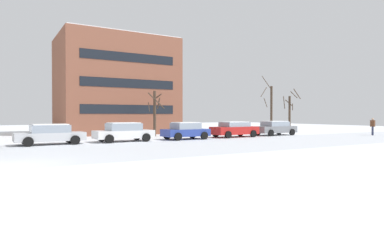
# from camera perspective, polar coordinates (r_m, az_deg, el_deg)

# --- Properties ---
(ground_plane) EXTENTS (120.00, 120.00, 0.00)m
(ground_plane) POSITION_cam_1_polar(r_m,az_deg,el_deg) (15.16, -28.45, -6.98)
(ground_plane) COLOR white
(road_surface) EXTENTS (80.00, 9.58, 0.00)m
(road_surface) POSITION_cam_1_polar(r_m,az_deg,el_deg) (18.92, -28.82, -5.43)
(road_surface) COLOR silver
(road_surface) RESTS_ON ground
(parked_car_silver) EXTENTS (4.53, 2.19, 1.41)m
(parked_car_silver) POSITION_cam_1_polar(r_m,az_deg,el_deg) (24.94, -23.05, -2.23)
(parked_car_silver) COLOR silver
(parked_car_silver) RESTS_ON ground
(parked_car_white) EXTENTS (4.47, 2.21, 1.46)m
(parked_car_white) POSITION_cam_1_polar(r_m,az_deg,el_deg) (26.07, -11.56, -2.00)
(parked_car_white) COLOR white
(parked_car_white) RESTS_ON ground
(parked_car_blue) EXTENTS (3.91, 2.17, 1.43)m
(parked_car_blue) POSITION_cam_1_polar(r_m,az_deg,el_deg) (27.88, -1.10, -1.83)
(parked_car_blue) COLOR #283D93
(parked_car_blue) RESTS_ON ground
(parked_car_red) EXTENTS (4.53, 2.15, 1.43)m
(parked_car_red) POSITION_cam_1_polar(r_m,az_deg,el_deg) (30.88, 7.26, -1.55)
(parked_car_red) COLOR red
(parked_car_red) RESTS_ON ground
(parked_car_gray) EXTENTS (4.58, 2.10, 1.43)m
(parked_car_gray) POSITION_cam_1_polar(r_m,az_deg,el_deg) (34.45, 13.98, -1.32)
(parked_car_gray) COLOR slate
(parked_car_gray) RESTS_ON ground
(pedestrian_crossing) EXTENTS (0.42, 0.44, 1.73)m
(pedestrian_crossing) POSITION_cam_1_polar(r_m,az_deg,el_deg) (38.04, 28.44, -0.78)
(pedestrian_crossing) COLOR #2D334C
(pedestrian_crossing) RESTS_ON ground
(tree_far_left) EXTENTS (2.20, 2.22, 5.13)m
(tree_far_left) POSITION_cam_1_polar(r_m,az_deg,el_deg) (42.12, 16.36, 1.47)
(tree_far_left) COLOR #423326
(tree_far_left) RESTS_ON ground
(tree_far_right) EXTENTS (1.70, 2.00, 6.51)m
(tree_far_right) POSITION_cam_1_polar(r_m,az_deg,el_deg) (38.98, 13.31, 1.99)
(tree_far_right) COLOR #423326
(tree_far_right) RESTS_ON ground
(tree_far_mid) EXTENTS (1.65, 1.68, 4.32)m
(tree_far_mid) POSITION_cam_1_polar(r_m,az_deg,el_deg) (31.91, -6.34, 1.43)
(tree_far_mid) COLOR #423326
(tree_far_mid) RESTS_ON ground
(building_far_right) EXTENTS (12.14, 8.95, 10.52)m
(building_far_right) POSITION_cam_1_polar(r_m,az_deg,el_deg) (38.48, -12.85, 5.65)
(building_far_right) COLOR brown
(building_far_right) RESTS_ON ground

